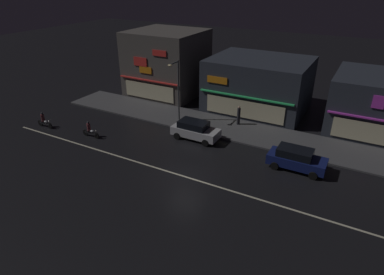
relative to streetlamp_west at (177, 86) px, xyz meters
The scene contains 13 objects.
ground_plane 10.92m from the streetlamp_west, 55.79° to the right, with size 140.00×140.00×0.00m, color black.
lane_divider_stripe 10.92m from the streetlamp_west, 55.79° to the right, with size 36.53×0.16×0.01m, color beige.
sidewalk_far 6.89m from the streetlamp_west, ahead, with size 38.45×4.79×0.14m, color #4C4C4F.
storefront_left_block 9.40m from the streetlamp_west, 51.92° to the left, with size 10.16×8.40×5.50m.
storefront_center_block 18.82m from the streetlamp_west, 22.95° to the left, with size 8.06×8.34×5.25m.
storefront_right_block 9.23m from the streetlamp_west, 128.71° to the left, with size 8.21×8.08×7.51m.
streetlamp_west is the anchor object (origin of this frame).
pedestrian_on_sidewalk 6.64m from the streetlamp_west, 19.55° to the left, with size 0.32×0.32×1.88m.
parked_car_near_kerb 5.13m from the streetlamp_west, 37.38° to the right, with size 4.30×1.98×1.67m.
parked_car_trailing 13.31m from the streetlamp_west, 15.17° to the right, with size 4.30×1.98×1.67m.
motorcycle_lead 9.15m from the streetlamp_west, 126.92° to the right, with size 1.90×0.60×1.52m.
motorcycle_following 13.33m from the streetlamp_west, 145.02° to the right, with size 1.90×0.60×1.52m.
traffic_cone 6.14m from the streetlamp_west, 28.24° to the right, with size 0.36×0.36×0.55m, color orange.
Camera 1 is at (10.37, -17.81, 13.49)m, focal length 31.07 mm.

